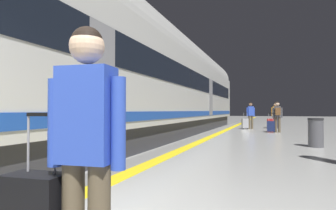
{
  "coord_description": "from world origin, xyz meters",
  "views": [
    {
      "loc": [
        1.48,
        -0.91,
        1.15
      ],
      "look_at": [
        -1.4,
        7.0,
        1.31
      ],
      "focal_mm": 30.05,
      "sensor_mm": 36.0,
      "label": 1
    }
  ],
  "objects": [
    {
      "name": "high_speed_train",
      "position": [
        -3.13,
        8.78,
        2.5
      ],
      "size": [
        2.94,
        31.73,
        4.97
      ],
      "color": "#38383D",
      "rests_on": "ground"
    },
    {
      "name": "safety_line_strip",
      "position": [
        -0.96,
        10.0,
        0.0
      ],
      "size": [
        0.36,
        80.0,
        0.01
      ],
      "primitive_type": "cube",
      "color": "yellow",
      "rests_on": "ground"
    },
    {
      "name": "suitcase_far",
      "position": [
        1.49,
        18.36,
        0.34
      ],
      "size": [
        0.41,
        0.29,
        1.01
      ],
      "color": "#A51E1E",
      "rests_on": "ground"
    },
    {
      "name": "passenger_near",
      "position": [
        1.84,
        14.84,
        0.96
      ],
      "size": [
        0.5,
        0.34,
        1.61
      ],
      "color": "brown",
      "rests_on": "ground"
    },
    {
      "name": "passenger_mid",
      "position": [
        0.34,
        17.35,
        0.96
      ],
      "size": [
        0.49,
        0.3,
        1.66
      ],
      "color": "brown",
      "rests_on": "ground"
    },
    {
      "name": "waste_bin",
      "position": [
        2.82,
        8.94,
        0.46
      ],
      "size": [
        0.46,
        0.46,
        0.91
      ],
      "color": "#4C4C51",
      "rests_on": "ground"
    },
    {
      "name": "suitcase_near",
      "position": [
        1.52,
        14.64,
        0.33
      ],
      "size": [
        0.4,
        0.27,
        0.99
      ],
      "color": "#19234C",
      "rests_on": "ground"
    },
    {
      "name": "tactile_edge_band",
      "position": [
        -1.32,
        10.0,
        0.0
      ],
      "size": [
        0.68,
        80.0,
        0.01
      ],
      "primitive_type": "cube",
      "color": "slate",
      "rests_on": "ground"
    },
    {
      "name": "traveller_foreground",
      "position": [
        0.42,
        0.54,
        0.97
      ],
      "size": [
        0.52,
        0.23,
        1.66
      ],
      "color": "brown",
      "rests_on": "ground"
    },
    {
      "name": "suitcase_mid",
      "position": [
        0.01,
        17.02,
        0.35
      ],
      "size": [
        0.44,
        0.37,
        1.03
      ],
      "color": "#9E9EA3",
      "rests_on": "ground"
    },
    {
      "name": "passenger_far",
      "position": [
        1.81,
        18.49,
        0.97
      ],
      "size": [
        0.52,
        0.22,
        1.67
      ],
      "color": "#383842",
      "rests_on": "ground"
    }
  ]
}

